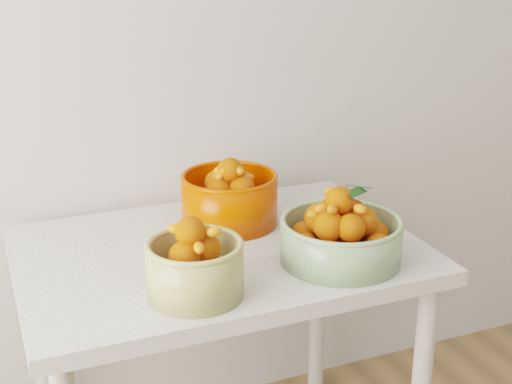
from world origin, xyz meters
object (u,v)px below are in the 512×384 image
(bowl_orange, at_px, (230,198))
(table, at_px, (220,281))
(bowl_cream, at_px, (195,266))
(bowl_green, at_px, (341,236))

(bowl_orange, bearing_deg, table, -120.33)
(table, height_order, bowl_orange, bowl_orange)
(bowl_cream, bearing_deg, table, 58.86)
(bowl_orange, bearing_deg, bowl_green, -62.95)
(table, height_order, bowl_cream, bowl_cream)
(bowl_green, xyz_separation_m, bowl_orange, (-0.16, 0.32, 0.01))
(bowl_cream, height_order, bowl_green, bowl_green)
(table, height_order, bowl_green, bowl_green)
(bowl_green, height_order, bowl_orange, same)
(bowl_cream, relative_size, bowl_orange, 0.75)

